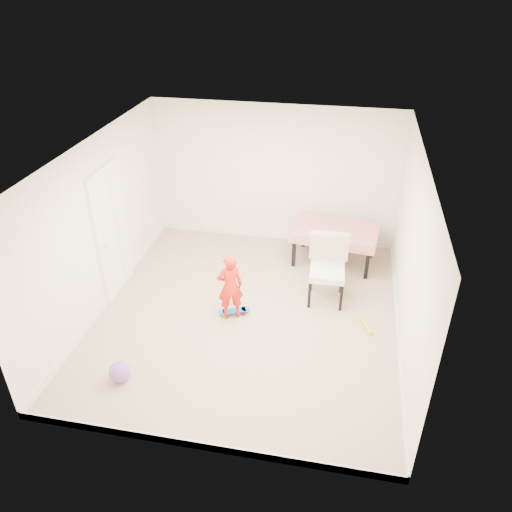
% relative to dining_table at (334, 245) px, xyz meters
% --- Properties ---
extents(ground, '(5.00, 5.00, 0.00)m').
position_rel_dining_table_xyz_m(ground, '(-1.20, -1.83, -0.34)').
color(ground, tan).
rests_on(ground, ground).
extents(ceiling, '(4.50, 5.00, 0.04)m').
position_rel_dining_table_xyz_m(ceiling, '(-1.20, -1.83, 2.24)').
color(ceiling, silver).
rests_on(ceiling, wall_back).
extents(wall_back, '(4.50, 0.04, 2.60)m').
position_rel_dining_table_xyz_m(wall_back, '(-1.20, 0.65, 0.96)').
color(wall_back, white).
rests_on(wall_back, ground).
extents(wall_front, '(4.50, 0.04, 2.60)m').
position_rel_dining_table_xyz_m(wall_front, '(-1.20, -4.31, 0.96)').
color(wall_front, white).
rests_on(wall_front, ground).
extents(wall_left, '(0.04, 5.00, 2.60)m').
position_rel_dining_table_xyz_m(wall_left, '(-3.43, -1.83, 0.96)').
color(wall_left, white).
rests_on(wall_left, ground).
extents(wall_right, '(0.04, 5.00, 2.60)m').
position_rel_dining_table_xyz_m(wall_right, '(1.03, -1.83, 0.96)').
color(wall_right, white).
rests_on(wall_right, ground).
extents(door, '(0.11, 0.94, 2.11)m').
position_rel_dining_table_xyz_m(door, '(-3.42, -1.53, 0.68)').
color(door, white).
rests_on(door, ground).
extents(baseboard_back, '(4.50, 0.02, 0.12)m').
position_rel_dining_table_xyz_m(baseboard_back, '(-1.20, 0.66, -0.28)').
color(baseboard_back, white).
rests_on(baseboard_back, ground).
extents(baseboard_front, '(4.50, 0.02, 0.12)m').
position_rel_dining_table_xyz_m(baseboard_front, '(-1.20, -4.32, -0.28)').
color(baseboard_front, white).
rests_on(baseboard_front, ground).
extents(baseboard_left, '(0.02, 5.00, 0.12)m').
position_rel_dining_table_xyz_m(baseboard_left, '(-3.44, -1.83, -0.28)').
color(baseboard_left, white).
rests_on(baseboard_left, ground).
extents(baseboard_right, '(0.02, 5.00, 0.12)m').
position_rel_dining_table_xyz_m(baseboard_right, '(1.04, -1.83, -0.28)').
color(baseboard_right, white).
rests_on(baseboard_right, ground).
extents(dining_table, '(1.56, 1.10, 0.68)m').
position_rel_dining_table_xyz_m(dining_table, '(0.00, 0.00, 0.00)').
color(dining_table, '#B9091E').
rests_on(dining_table, ground).
extents(dining_chair, '(0.62, 0.70, 1.09)m').
position_rel_dining_table_xyz_m(dining_chair, '(-0.05, -1.20, 0.21)').
color(dining_chair, silver).
rests_on(dining_chair, ground).
extents(skateboard, '(0.51, 0.36, 0.07)m').
position_rel_dining_table_xyz_m(skateboard, '(-1.39, -1.85, -0.30)').
color(skateboard, blue).
rests_on(skateboard, ground).
extents(child, '(0.45, 0.38, 1.06)m').
position_rel_dining_table_xyz_m(child, '(-1.43, -1.92, 0.19)').
color(child, red).
rests_on(child, ground).
extents(balloon, '(0.28, 0.28, 0.28)m').
position_rel_dining_table_xyz_m(balloon, '(-2.53, -3.49, -0.20)').
color(balloon, '#8054CB').
rests_on(balloon, ground).
extents(foam_toy, '(0.22, 0.39, 0.06)m').
position_rel_dining_table_xyz_m(foam_toy, '(0.60, -1.78, -0.31)').
color(foam_toy, yellow).
rests_on(foam_toy, ground).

